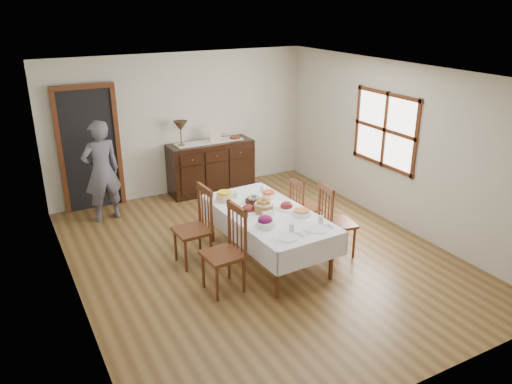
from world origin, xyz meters
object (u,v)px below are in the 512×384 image
dining_table (268,218)px  chair_left_far (196,225)px  chair_right_near (334,220)px  chair_left_near (227,249)px  sideboard (211,167)px  table_lamp (181,127)px  chair_right_far (303,206)px  person (101,168)px

dining_table → chair_left_far: bearing=153.9°
dining_table → chair_right_near: bearing=-23.5°
chair_left_far → chair_right_near: (1.81, -0.73, -0.01)m
chair_left_near → sideboard: size_ratio=0.70×
chair_left_far → table_lamp: (0.74, 2.49, 0.76)m
dining_table → chair_left_near: chair_left_near is taller
chair_right_near → chair_right_far: 0.82m
chair_right_far → table_lamp: (-1.07, 2.41, 0.86)m
table_lamp → sideboard: bearing=-2.7°
chair_left_near → chair_right_near: bearing=89.4°
sideboard → chair_left_far: bearing=-117.8°
dining_table → table_lamp: 2.98m
chair_left_far → person: (-0.80, 2.08, 0.35)m
chair_left_near → person: bearing=-167.3°
chair_right_far → dining_table: bearing=114.1°
dining_table → chair_right_near: (0.89, -0.34, -0.09)m
person → dining_table: bearing=115.6°
sideboard → table_lamp: 1.01m
dining_table → table_lamp: table_lamp is taller
chair_left_far → chair_right_near: chair_left_far is taller
chair_right_near → sideboard: size_ratio=0.68×
chair_right_near → dining_table: bearing=78.6°
chair_left_far → chair_right_near: size_ratio=1.02×
dining_table → person: size_ratio=1.19×
chair_left_far → chair_right_far: size_ratio=1.22×
person → table_lamp: size_ratio=3.95×
chair_left_near → chair_right_near: 1.73m
chair_left_near → person: (-0.87, 2.92, 0.34)m
person → sideboard: bearing=-178.5°
chair_left_far → sideboard: (1.30, 2.47, -0.08)m
person → chair_right_near: bearing=123.7°
chair_left_far → person: person is taller
chair_left_far → sideboard: bearing=150.1°
dining_table → table_lamp: (-0.17, 2.89, 0.68)m
chair_right_near → person: 3.85m
chair_right_near → sideboard: 3.24m
table_lamp → chair_left_near: bearing=-101.3°
dining_table → sideboard: (0.39, 2.86, -0.15)m
table_lamp → chair_right_near: bearing=-71.8°
table_lamp → chair_left_far: bearing=-106.6°
sideboard → dining_table: bearing=-97.7°
dining_table → chair_left_near: 0.95m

